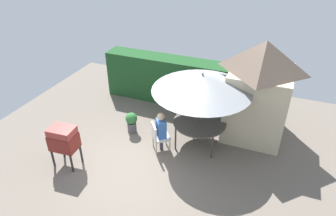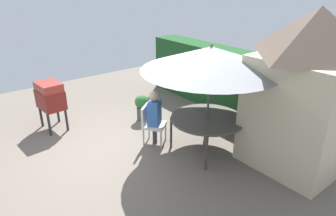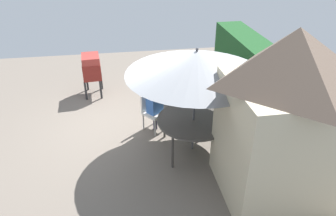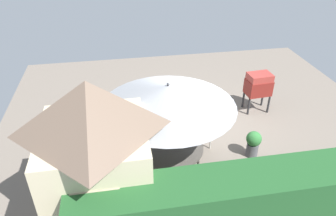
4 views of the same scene
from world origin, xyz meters
name	(u,v)px [view 1 (image 1 of 4)]	position (x,y,z in m)	size (l,w,h in m)	color
ground_plane	(145,162)	(0.00, 0.00, 0.00)	(11.00, 11.00, 0.00)	#6B6056
hedge_backdrop	(186,83)	(0.00, 3.50, 0.85)	(6.04, 0.80, 1.70)	#1E4C23
garden_shed	(259,90)	(2.55, 2.53, 1.56)	(1.83, 1.87, 3.05)	#C6B793
patio_table	(199,123)	(1.12, 1.42, 0.72)	(1.55, 1.55, 0.77)	#47423D
patio_umbrella	(202,83)	(1.12, 1.42, 2.04)	(2.77, 2.77, 2.33)	#4C4C51
bbq_grill	(63,139)	(-1.95, -0.83, 0.85)	(0.74, 0.55, 1.20)	maroon
chair_near_shed	(238,119)	(2.08, 2.37, 0.52)	(0.65, 0.65, 0.90)	silver
chair_far_side	(158,135)	(0.13, 0.65, 0.52)	(0.65, 0.65, 0.90)	silver
potted_plant_by_shed	(132,122)	(-1.01, 1.17, 0.39)	(0.37, 0.37, 0.69)	#4C4C51
person_in_red	(236,112)	(2.02, 2.31, 0.78)	(0.41, 0.41, 1.26)	#CC3D33
person_in_blue	(161,128)	(0.20, 0.70, 0.78)	(0.40, 0.42, 1.26)	#3866B2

